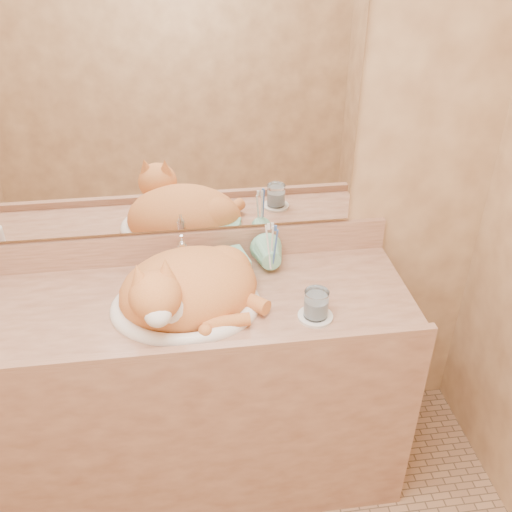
{
  "coord_description": "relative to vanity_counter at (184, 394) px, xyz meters",
  "views": [
    {
      "loc": [
        0.06,
        -0.81,
        2.02
      ],
      "look_at": [
        0.27,
        0.7,
        1.03
      ],
      "focal_mm": 40.0,
      "sensor_mm": 36.0,
      "label": 1
    }
  ],
  "objects": [
    {
      "name": "wall_back",
      "position": [
        0.0,
        0.28,
        0.82
      ],
      "size": [
        2.4,
        0.02,
        2.5
      ],
      "primitive_type": "cube",
      "color": "#9A6D46",
      "rests_on": "ground"
    },
    {
      "name": "vanity_counter",
      "position": [
        0.0,
        0.0,
        0.0
      ],
      "size": [
        1.6,
        0.55,
        0.85
      ],
      "primitive_type": null,
      "color": "brown",
      "rests_on": "floor"
    },
    {
      "name": "mirror",
      "position": [
        0.0,
        0.26,
        0.97
      ],
      "size": [
        1.3,
        0.02,
        0.8
      ],
      "primitive_type": "cube",
      "color": "white",
      "rests_on": "wall_back"
    },
    {
      "name": "sink_basin",
      "position": [
        0.03,
        -0.02,
        0.5
      ],
      "size": [
        0.55,
        0.49,
        0.15
      ],
      "primitive_type": null,
      "rotation": [
        0.0,
        0.0,
        -0.18
      ],
      "color": "white",
      "rests_on": "vanity_counter"
    },
    {
      "name": "faucet",
      "position": [
        0.03,
        0.17,
        0.5
      ],
      "size": [
        0.05,
        0.11,
        0.15
      ],
      "primitive_type": null,
      "rotation": [
        0.0,
        0.0,
        -0.06
      ],
      "color": "white",
      "rests_on": "vanity_counter"
    },
    {
      "name": "cat",
      "position": [
        0.04,
        -0.02,
        0.51
      ],
      "size": [
        0.54,
        0.48,
        0.26
      ],
      "primitive_type": null,
      "rotation": [
        0.0,
        0.0,
        0.23
      ],
      "color": "#C9682E",
      "rests_on": "sink_basin"
    },
    {
      "name": "soap_dispenser",
      "position": [
        0.23,
        0.08,
        0.52
      ],
      "size": [
        0.1,
        0.11,
        0.19
      ],
      "primitive_type": "imported",
      "rotation": [
        0.0,
        0.0,
        0.23
      ],
      "color": "#7AC3A1",
      "rests_on": "vanity_counter"
    },
    {
      "name": "toothbrush_cup",
      "position": [
        0.34,
        0.12,
        0.48
      ],
      "size": [
        0.13,
        0.13,
        0.11
      ],
      "primitive_type": "imported",
      "rotation": [
        0.0,
        0.0,
        0.05
      ],
      "color": "#7AC3A1",
      "rests_on": "vanity_counter"
    },
    {
      "name": "toothbrushes",
      "position": [
        0.34,
        0.12,
        0.55
      ],
      "size": [
        0.04,
        0.04,
        0.22
      ],
      "primitive_type": null,
      "color": "white",
      "rests_on": "toothbrush_cup"
    },
    {
      "name": "saucer",
      "position": [
        0.45,
        -0.13,
        0.43
      ],
      "size": [
        0.11,
        0.11,
        0.01
      ],
      "primitive_type": "cylinder",
      "color": "white",
      "rests_on": "vanity_counter"
    },
    {
      "name": "water_glass",
      "position": [
        0.45,
        -0.13,
        0.48
      ],
      "size": [
        0.08,
        0.08,
        0.09
      ],
      "primitive_type": "cylinder",
      "color": "silver",
      "rests_on": "saucer"
    }
  ]
}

